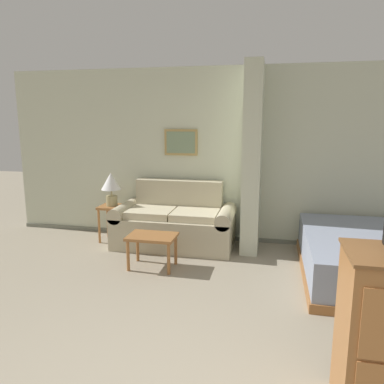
{
  "coord_description": "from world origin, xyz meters",
  "views": [
    {
      "loc": [
        0.4,
        -1.6,
        1.85
      ],
      "look_at": [
        -0.46,
        2.38,
        1.05
      ],
      "focal_mm": 35.0,
      "sensor_mm": 36.0,
      "label": 1
    }
  ],
  "objects_px": {
    "bed": "(380,257)",
    "coffee_table": "(152,240)",
    "couch": "(175,223)",
    "table_lamp": "(111,184)"
  },
  "relations": [
    {
      "from": "bed",
      "to": "coffee_table",
      "type": "bearing_deg",
      "value": -174.77
    },
    {
      "from": "couch",
      "to": "coffee_table",
      "type": "height_order",
      "value": "couch"
    },
    {
      "from": "bed",
      "to": "table_lamp",
      "type": "bearing_deg",
      "value": 169.89
    },
    {
      "from": "coffee_table",
      "to": "couch",
      "type": "bearing_deg",
      "value": 85.97
    },
    {
      "from": "coffee_table",
      "to": "table_lamp",
      "type": "relative_size",
      "value": 1.19
    },
    {
      "from": "couch",
      "to": "bed",
      "type": "relative_size",
      "value": 0.85
    },
    {
      "from": "table_lamp",
      "to": "couch",
      "type": "bearing_deg",
      "value": -0.97
    },
    {
      "from": "couch",
      "to": "bed",
      "type": "xyz_separation_m",
      "value": [
        2.64,
        -0.63,
        -0.08
      ]
    },
    {
      "from": "couch",
      "to": "table_lamp",
      "type": "relative_size",
      "value": 3.47
    },
    {
      "from": "couch",
      "to": "coffee_table",
      "type": "bearing_deg",
      "value": -94.03
    }
  ]
}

